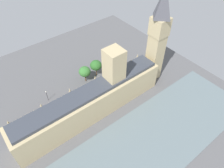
% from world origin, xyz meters
% --- Properties ---
extents(ground_plane, '(147.75, 147.75, 0.00)m').
position_xyz_m(ground_plane, '(0.00, 0.00, 0.00)').
color(ground_plane, '#565659').
extents(river_thames, '(35.33, 132.97, 0.25)m').
position_xyz_m(river_thames, '(-31.27, 0.00, 0.12)').
color(river_thames, slate).
rests_on(river_thames, ground).
extents(parliament_building, '(12.65, 77.75, 32.21)m').
position_xyz_m(parliament_building, '(-1.99, -1.68, 8.98)').
color(parliament_building, tan).
rests_on(parliament_building, ground).
extents(clock_tower, '(8.15, 8.15, 53.42)m').
position_xyz_m(clock_tower, '(-1.02, -43.35, 27.62)').
color(clock_tower, tan).
rests_on(clock_tower, ground).
extents(car_silver_leading, '(1.90, 4.19, 1.74)m').
position_xyz_m(car_silver_leading, '(12.53, -29.08, 0.88)').
color(car_silver_leading, '#B7B7BC').
rests_on(car_silver_leading, ground).
extents(car_white_opposite_hall, '(2.08, 4.58, 1.74)m').
position_xyz_m(car_white_opposite_hall, '(10.81, -11.24, 0.89)').
color(car_white_opposite_hall, silver).
rests_on(car_white_opposite_hall, ground).
extents(car_black_kerbside, '(2.22, 4.32, 1.74)m').
position_xyz_m(car_black_kerbside, '(9.30, -1.94, 0.89)').
color(car_black_kerbside, black).
rests_on(car_black_kerbside, ground).
extents(car_dark_green_near_tower, '(2.13, 4.52, 1.74)m').
position_xyz_m(car_dark_green_near_tower, '(12.02, 10.75, 0.89)').
color(car_dark_green_near_tower, '#19472D').
rests_on(car_dark_green_near_tower, ground).
extents(double_decker_bus_midblock, '(2.77, 10.53, 4.75)m').
position_xyz_m(double_decker_bus_midblock, '(9.91, 19.23, 2.63)').
color(double_decker_bus_midblock, '#B20C0F').
rests_on(double_decker_bus_midblock, ground).
extents(pedestrian_by_river_gate, '(0.66, 0.69, 1.66)m').
position_xyz_m(pedestrian_by_river_gate, '(6.77, -4.10, 0.75)').
color(pedestrian_by_river_gate, navy).
rests_on(pedestrian_by_river_gate, ground).
extents(plane_tree_far_end, '(6.68, 6.68, 10.03)m').
position_xyz_m(plane_tree_far_end, '(19.62, -10.37, 7.17)').
color(plane_tree_far_end, brown).
rests_on(plane_tree_far_end, ground).
extents(plane_tree_corner, '(6.80, 6.80, 10.37)m').
position_xyz_m(plane_tree_corner, '(19.95, -18.28, 7.45)').
color(plane_tree_corner, brown).
rests_on(plane_tree_corner, ground).
extents(street_lamp_under_trees, '(0.56, 0.56, 6.65)m').
position_xyz_m(street_lamp_under_trees, '(19.48, 13.48, 4.61)').
color(street_lamp_under_trees, black).
rests_on(street_lamp_under_trees, ground).
extents(street_lamp_trailing, '(0.56, 0.56, 6.15)m').
position_xyz_m(street_lamp_trailing, '(19.79, -32.40, 4.31)').
color(street_lamp_trailing, black).
rests_on(street_lamp_trailing, ground).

